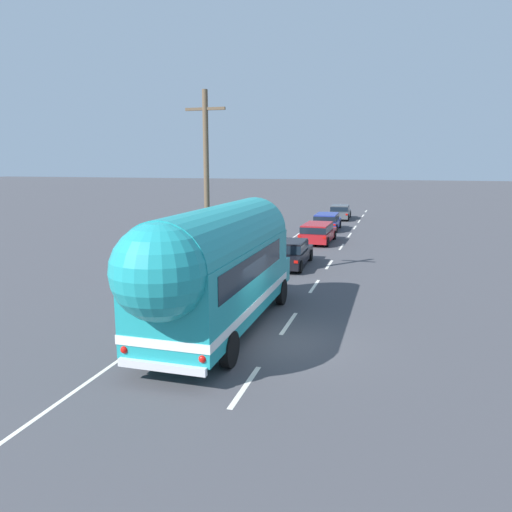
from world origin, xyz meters
The scene contains 8 objects.
ground_plane centered at (0.00, 0.00, 0.00)m, with size 300.00×300.00×0.00m, color #424247.
lane_markings centered at (-2.74, 12.83, 0.00)m, with size 4.02×80.00×0.01m.
utility_pole centered at (-4.72, 6.18, 4.42)m, with size 1.80×0.24×8.50m.
painted_bus centered at (-1.94, -0.08, 2.30)m, with size 2.62×10.71×4.12m.
car_lead centered at (-2.05, 11.13, 0.74)m, with size 2.04×4.73×1.37m.
car_second centered at (-1.79, 19.13, 0.79)m, with size 2.07×4.74×1.37m.
car_third centered at (-2.10, 25.85, 0.79)m, with size 2.05×4.43×1.37m.
car_fourth centered at (-1.98, 34.18, 0.74)m, with size 2.09×4.77×1.37m.
Camera 1 is at (3.37, -13.90, 5.43)m, focal length 34.12 mm.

